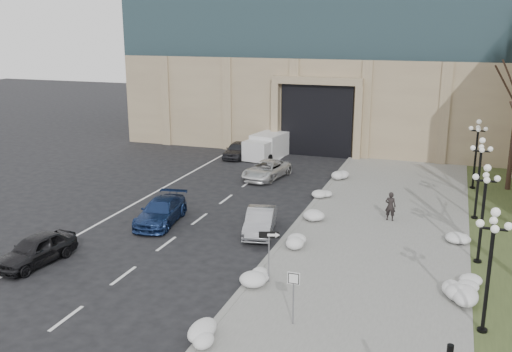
# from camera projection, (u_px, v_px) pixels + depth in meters

# --- Properties ---
(sidewalk) EXTENTS (9.00, 40.00, 0.12)m
(sidewalk) POSITION_uv_depth(u_px,v_px,m) (377.00, 239.00, 29.27)
(sidewalk) COLOR gray
(sidewalk) RESTS_ON ground
(curb) EXTENTS (0.30, 40.00, 0.14)m
(curb) POSITION_uv_depth(u_px,v_px,m) (292.00, 229.00, 30.69)
(curb) COLOR gray
(curb) RESTS_ON ground
(car_a) EXTENTS (2.18, 4.26, 1.39)m
(car_a) POSITION_uv_depth(u_px,v_px,m) (36.00, 250.00, 26.26)
(car_a) COLOR black
(car_a) RESTS_ON ground
(car_b) EXTENTS (2.21, 4.25, 1.33)m
(car_b) POSITION_uv_depth(u_px,v_px,m) (260.00, 221.00, 30.10)
(car_b) COLOR #93949A
(car_b) RESTS_ON ground
(car_c) EXTENTS (2.53, 4.92, 1.36)m
(car_c) POSITION_uv_depth(u_px,v_px,m) (161.00, 211.00, 31.64)
(car_c) COLOR navy
(car_c) RESTS_ON ground
(car_d) EXTENTS (2.89, 4.91, 1.28)m
(car_d) POSITION_uv_depth(u_px,v_px,m) (267.00, 170.00, 40.82)
(car_d) COLOR silver
(car_d) RESTS_ON ground
(car_e) EXTENTS (1.67, 3.94, 1.33)m
(car_e) POSITION_uv_depth(u_px,v_px,m) (237.00, 150.00, 47.21)
(car_e) COLOR #2D2D32
(car_e) RESTS_ON ground
(pedestrian) EXTENTS (0.64, 0.45, 1.64)m
(pedestrian) POSITION_uv_depth(u_px,v_px,m) (390.00, 206.00, 31.72)
(pedestrian) COLOR black
(pedestrian) RESTS_ON sidewalk
(box_truck) EXTENTS (3.11, 6.43, 1.96)m
(box_truck) POSITION_uv_depth(u_px,v_px,m) (271.00, 145.00, 47.76)
(box_truck) COLOR silver
(box_truck) RESTS_ON ground
(one_way_sign) EXTENTS (0.89, 0.38, 2.40)m
(one_way_sign) POSITION_uv_depth(u_px,v_px,m) (272.00, 241.00, 23.81)
(one_way_sign) COLOR slate
(one_way_sign) RESTS_ON ground
(keep_sign) EXTENTS (0.46, 0.06, 2.16)m
(keep_sign) POSITION_uv_depth(u_px,v_px,m) (294.00, 287.00, 20.53)
(keep_sign) COLOR slate
(keep_sign) RESTS_ON ground
(snow_clump_b) EXTENTS (1.10, 1.60, 0.36)m
(snow_clump_b) POSITION_uv_depth(u_px,v_px,m) (203.00, 336.00, 19.71)
(snow_clump_b) COLOR silver
(snow_clump_b) RESTS_ON sidewalk
(snow_clump_c) EXTENTS (1.10, 1.60, 0.36)m
(snow_clump_c) POSITION_uv_depth(u_px,v_px,m) (262.00, 279.00, 24.15)
(snow_clump_c) COLOR silver
(snow_clump_c) RESTS_ON sidewalk
(snow_clump_d) EXTENTS (1.10, 1.60, 0.36)m
(snow_clump_d) POSITION_uv_depth(u_px,v_px,m) (293.00, 241.00, 28.33)
(snow_clump_d) COLOR silver
(snow_clump_d) RESTS_ON sidewalk
(snow_clump_e) EXTENTS (1.10, 1.60, 0.36)m
(snow_clump_e) POSITION_uv_depth(u_px,v_px,m) (313.00, 217.00, 31.97)
(snow_clump_e) COLOR silver
(snow_clump_e) RESTS_ON sidewalk
(snow_clump_f) EXTENTS (1.10, 1.60, 0.36)m
(snow_clump_f) POSITION_uv_depth(u_px,v_px,m) (322.00, 194.00, 36.20)
(snow_clump_f) COLOR silver
(snow_clump_f) RESTS_ON sidewalk
(snow_clump_g) EXTENTS (1.10, 1.60, 0.36)m
(snow_clump_g) POSITION_uv_depth(u_px,v_px,m) (337.00, 176.00, 40.49)
(snow_clump_g) COLOR silver
(snow_clump_g) RESTS_ON sidewalk
(snow_clump_i) EXTENTS (1.10, 1.60, 0.36)m
(snow_clump_i) POSITION_uv_depth(u_px,v_px,m) (467.00, 283.00, 23.76)
(snow_clump_i) COLOR silver
(snow_clump_i) RESTS_ON sidewalk
(snow_clump_j) EXTENTS (1.10, 1.60, 0.36)m
(snow_clump_j) POSITION_uv_depth(u_px,v_px,m) (464.00, 238.00, 28.73)
(snow_clump_j) COLOR silver
(snow_clump_j) RESTS_ON sidewalk
(snow_clump_k) EXTENTS (1.10, 1.60, 0.36)m
(snow_clump_k) POSITION_uv_depth(u_px,v_px,m) (456.00, 293.00, 22.91)
(snow_clump_k) COLOR silver
(snow_clump_k) RESTS_ON sidewalk
(lamppost_a) EXTENTS (1.18, 1.18, 4.76)m
(lamppost_a) POSITION_uv_depth(u_px,v_px,m) (491.00, 254.00, 19.67)
(lamppost_a) COLOR black
(lamppost_a) RESTS_ON ground
(lamppost_b) EXTENTS (1.18, 1.18, 4.76)m
(lamppost_b) POSITION_uv_depth(u_px,v_px,m) (484.00, 201.00, 25.60)
(lamppost_b) COLOR black
(lamppost_b) RESTS_ON ground
(lamppost_c) EXTENTS (1.18, 1.18, 4.76)m
(lamppost_c) POSITION_uv_depth(u_px,v_px,m) (480.00, 167.00, 31.52)
(lamppost_c) COLOR black
(lamppost_c) RESTS_ON ground
(lamppost_d) EXTENTS (1.18, 1.18, 4.76)m
(lamppost_d) POSITION_uv_depth(u_px,v_px,m) (477.00, 145.00, 37.45)
(lamppost_d) COLOR black
(lamppost_d) RESTS_ON ground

